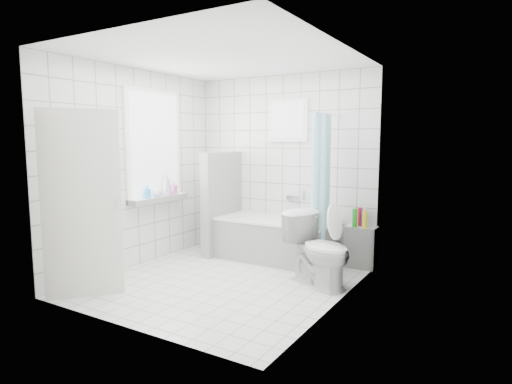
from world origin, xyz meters
The scene contains 19 objects.
ground centered at (0.00, 0.00, 0.00)m, with size 3.00×3.00×0.00m, color white.
ceiling centered at (0.00, 0.00, 2.60)m, with size 3.00×3.00×0.00m, color white.
wall_back centered at (0.00, 1.50, 1.30)m, with size 2.80×0.02×2.60m, color white.
wall_front centered at (0.00, -1.50, 1.30)m, with size 2.80×0.02×2.60m, color white.
wall_left centered at (-1.40, 0.00, 1.30)m, with size 0.02×3.00×2.60m, color white.
wall_right centered at (1.40, 0.00, 1.30)m, with size 0.02×3.00×2.60m, color white.
window_left centered at (-1.35, 0.30, 1.60)m, with size 0.01×0.90×1.40m, color white.
window_back centered at (0.10, 1.46, 1.95)m, with size 0.50×0.01×0.50m, color white.
window_sill centered at (-1.31, 0.30, 0.86)m, with size 0.18×1.02×0.08m, color white.
door centered at (-0.99, -1.18, 1.00)m, with size 0.04×0.80×2.00m, color silver.
bathtub centered at (0.09, 1.12, 0.29)m, with size 1.63×0.77×0.58m.
partition_wall centered at (-0.79, 1.07, 0.75)m, with size 0.15×0.85×1.50m, color white.
tiled_ledge centered at (1.23, 1.38, 0.28)m, with size 0.40×0.24×0.55m, color white.
toilet centered at (1.03, 0.44, 0.42)m, with size 0.47×0.83×0.85m, color white.
curtain_rod centered at (0.85, 1.10, 2.00)m, with size 0.02×0.02×0.80m, color silver.
shower_curtain centered at (0.85, 0.97, 1.10)m, with size 0.14×0.48×1.78m, color #47B4D1, non-canonical shape.
tub_faucet centered at (0.19, 1.46, 0.85)m, with size 0.18×0.06×0.06m, color silver.
sill_bottles centered at (-1.30, 0.38, 1.03)m, with size 0.18×0.62×0.33m.
ledge_bottles centered at (1.23, 1.35, 0.67)m, with size 0.20×0.19×0.25m.
Camera 1 is at (2.87, -4.05, 1.67)m, focal length 30.00 mm.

